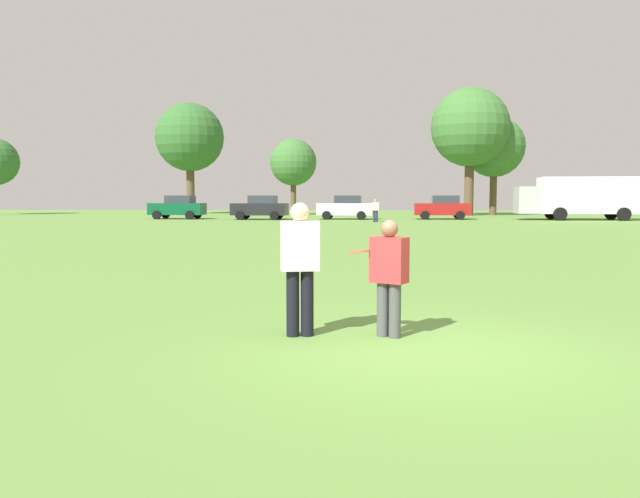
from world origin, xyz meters
name	(u,v)px	position (x,y,z in m)	size (l,w,h in m)	color
ground_plane	(428,350)	(0.00, 0.00, 0.00)	(147.43, 147.43, 0.00)	#608C3D
player_thrower	(300,261)	(-1.54, 0.63, 0.95)	(0.52, 0.36, 1.69)	black
player_defender	(389,272)	(-0.43, 0.66, 0.82)	(0.50, 0.43, 1.47)	#4C4C51
frisbee	(360,252)	(-0.79, 0.69, 1.07)	(0.27, 0.27, 0.08)	#E54C33
parked_car_near_left	(178,207)	(-15.34, 41.71, 0.92)	(4.27, 2.35, 1.82)	#0C4C2D
parked_car_mid_left	(260,207)	(-8.74, 40.95, 0.92)	(4.27, 2.35, 1.82)	black
parked_car_center	(346,207)	(-2.30, 41.87, 0.92)	(4.27, 2.35, 1.82)	silver
parked_car_mid_right	(443,207)	(5.13, 42.51, 0.92)	(4.27, 2.35, 1.82)	maroon
box_truck	(578,196)	(14.97, 41.70, 1.75)	(8.59, 3.24, 3.18)	white
bystander_far_jogger	(376,209)	(-0.08, 36.84, 0.88)	(0.45, 0.29, 1.56)	#1E234C
tree_west_maple	(190,138)	(-18.33, 56.22, 7.59)	(6.79, 6.79, 11.03)	brown
tree_center_elm	(293,163)	(-7.63, 53.38, 4.93)	(4.41, 4.41, 7.17)	brown
tree_east_birch	(470,128)	(8.62, 52.23, 7.94)	(7.11, 7.11, 11.55)	brown
tree_east_oak	(494,147)	(11.16, 54.12, 6.34)	(5.67, 5.67, 9.21)	brown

